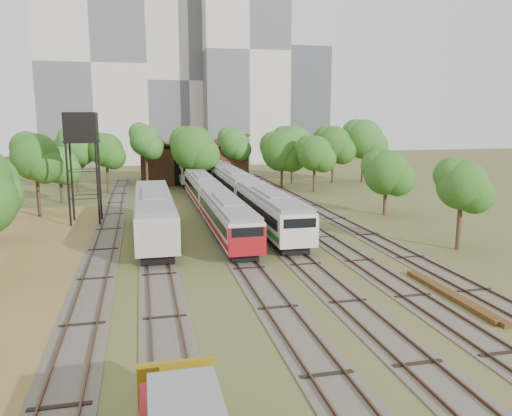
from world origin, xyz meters
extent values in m
plane|color=#475123|center=(0.00, 0.00, 0.00)|extent=(240.00, 240.00, 0.00)
cube|color=#4C473D|center=(-12.00, 25.00, 0.03)|extent=(2.60, 80.00, 0.06)
cube|color=#472D1E|center=(-12.72, 25.00, 0.12)|extent=(0.08, 80.00, 0.14)
cube|color=#472D1E|center=(-11.28, 25.00, 0.12)|extent=(0.08, 80.00, 0.14)
cube|color=#4C473D|center=(-8.00, 25.00, 0.03)|extent=(2.60, 80.00, 0.06)
cube|color=#472D1E|center=(-8.72, 25.00, 0.12)|extent=(0.08, 80.00, 0.14)
cube|color=#472D1E|center=(-7.28, 25.00, 0.12)|extent=(0.08, 80.00, 0.14)
cube|color=#4C473D|center=(-2.00, 25.00, 0.03)|extent=(2.60, 80.00, 0.06)
cube|color=#472D1E|center=(-2.72, 25.00, 0.12)|extent=(0.08, 80.00, 0.14)
cube|color=#472D1E|center=(-1.28, 25.00, 0.12)|extent=(0.08, 80.00, 0.14)
cube|color=#4C473D|center=(2.00, 25.00, 0.03)|extent=(2.60, 80.00, 0.06)
cube|color=#472D1E|center=(1.28, 25.00, 0.12)|extent=(0.08, 80.00, 0.14)
cube|color=#472D1E|center=(2.72, 25.00, 0.12)|extent=(0.08, 80.00, 0.14)
cube|color=#4C473D|center=(6.00, 25.00, 0.03)|extent=(2.60, 80.00, 0.06)
cube|color=#472D1E|center=(5.28, 25.00, 0.12)|extent=(0.08, 80.00, 0.14)
cube|color=#472D1E|center=(6.72, 25.00, 0.12)|extent=(0.08, 80.00, 0.14)
cube|color=#4C473D|center=(10.00, 25.00, 0.03)|extent=(2.60, 80.00, 0.06)
cube|color=#472D1E|center=(9.28, 25.00, 0.12)|extent=(0.08, 80.00, 0.14)
cube|color=#472D1E|center=(10.72, 25.00, 0.12)|extent=(0.08, 80.00, 0.14)
cube|color=black|center=(-2.00, 19.58, 0.36)|extent=(1.99, 15.64, 0.72)
cube|color=beige|center=(-2.00, 19.58, 1.85)|extent=(2.62, 17.00, 2.26)
cube|color=black|center=(-2.00, 19.58, 2.12)|extent=(2.68, 15.64, 0.77)
cube|color=slate|center=(-2.00, 19.58, 3.14)|extent=(2.41, 16.66, 0.32)
cube|color=maroon|center=(-2.00, 19.58, 1.22)|extent=(2.68, 16.66, 0.41)
cube|color=maroon|center=(-2.00, 11.13, 1.74)|extent=(2.66, 0.25, 2.03)
cube|color=black|center=(-2.00, 37.08, 0.36)|extent=(1.99, 15.64, 0.72)
cube|color=beige|center=(-2.00, 37.08, 1.85)|extent=(2.62, 17.00, 2.26)
cube|color=black|center=(-2.00, 37.08, 2.12)|extent=(2.68, 15.64, 0.77)
cube|color=slate|center=(-2.00, 37.08, 3.14)|extent=(2.41, 16.66, 0.32)
cube|color=maroon|center=(-2.00, 37.08, 1.22)|extent=(2.68, 16.66, 0.41)
cube|color=black|center=(2.00, 20.50, 0.40)|extent=(2.18, 15.64, 0.79)
cube|color=beige|center=(2.00, 20.50, 2.03)|extent=(2.87, 17.00, 2.48)
cube|color=black|center=(2.00, 20.50, 2.33)|extent=(2.93, 15.64, 0.84)
cube|color=slate|center=(2.00, 20.50, 3.45)|extent=(2.64, 16.66, 0.36)
cube|color=#1C7132|center=(2.00, 20.50, 1.34)|extent=(2.93, 16.66, 0.45)
cube|color=beige|center=(2.00, 12.05, 1.91)|extent=(2.91, 0.25, 2.23)
cube|color=black|center=(2.00, 38.00, 0.40)|extent=(2.18, 15.64, 0.79)
cube|color=beige|center=(2.00, 38.00, 2.03)|extent=(2.87, 17.00, 2.48)
cube|color=black|center=(2.00, 38.00, 2.33)|extent=(2.93, 15.64, 0.84)
cube|color=slate|center=(2.00, 38.00, 3.45)|extent=(2.64, 16.66, 0.36)
cube|color=#1C7132|center=(2.00, 38.00, 1.34)|extent=(2.93, 16.66, 0.45)
cube|color=black|center=(2.00, 55.50, 0.40)|extent=(2.18, 15.64, 0.79)
cube|color=beige|center=(2.00, 55.50, 2.03)|extent=(2.87, 17.00, 2.48)
cube|color=black|center=(2.00, 55.50, 2.33)|extent=(2.93, 15.64, 0.84)
cube|color=slate|center=(2.00, 55.50, 3.45)|extent=(2.64, 16.66, 0.36)
cube|color=#1C7132|center=(2.00, 55.50, 1.34)|extent=(2.93, 16.66, 0.45)
cube|color=black|center=(-2.00, 56.00, 0.41)|extent=(2.28, 14.72, 0.83)
cube|color=beige|center=(-2.00, 56.00, 2.12)|extent=(3.00, 16.00, 2.59)
cube|color=black|center=(-2.00, 56.00, 2.43)|extent=(3.06, 14.72, 0.88)
cube|color=slate|center=(-2.00, 56.00, 3.60)|extent=(2.76, 15.68, 0.37)
cube|color=#1C7132|center=(-2.00, 56.00, 1.40)|extent=(3.06, 15.68, 0.47)
cube|color=beige|center=(-2.00, 48.05, 1.99)|extent=(3.04, 0.25, 2.33)
cube|color=gold|center=(-8.00, -6.05, 1.49)|extent=(2.52, 0.20, 1.68)
cube|color=slate|center=(-8.00, -10.00, 3.08)|extent=(1.86, 3.60, 0.19)
cube|color=black|center=(-8.00, 20.71, 0.42)|extent=(2.31, 16.56, 0.84)
cube|color=gray|center=(-8.00, 20.71, 2.15)|extent=(3.05, 18.00, 2.63)
cube|color=black|center=(-8.00, 20.71, 2.47)|extent=(3.11, 16.56, 0.89)
cube|color=slate|center=(-8.00, 20.71, 3.66)|extent=(2.80, 17.64, 0.38)
cylinder|color=black|center=(-15.55, 27.29, 3.87)|extent=(0.19, 0.19, 7.75)
cylinder|color=black|center=(-12.94, 27.29, 3.87)|extent=(0.19, 0.19, 7.75)
cylinder|color=black|center=(-15.55, 29.90, 3.87)|extent=(0.19, 0.19, 7.75)
cylinder|color=black|center=(-12.94, 29.90, 3.87)|extent=(0.19, 0.19, 7.75)
cube|color=black|center=(-14.25, 28.60, 7.85)|extent=(3.05, 3.05, 0.20)
cube|color=black|center=(-14.25, 28.60, 9.25)|extent=(2.90, 2.90, 2.61)
cube|color=#523617|center=(8.00, 2.70, 0.14)|extent=(0.56, 8.39, 0.28)
cube|color=#523617|center=(8.20, 2.06, 0.13)|extent=(0.49, 7.86, 0.26)
cube|color=#361B13|center=(-1.00, 58.00, 2.75)|extent=(16.00, 11.00, 5.50)
cube|color=#361B13|center=(-5.00, 58.00, 6.10)|extent=(8.45, 11.55, 2.96)
cube|color=#361B13|center=(3.00, 58.00, 6.10)|extent=(8.45, 11.55, 2.96)
cube|color=black|center=(-1.00, 52.55, 2.20)|extent=(6.40, 0.15, 4.12)
cylinder|color=#382616|center=(-19.26, 32.77, 2.43)|extent=(0.36, 0.36, 4.86)
sphere|color=#255316|center=(-19.26, 32.77, 6.18)|extent=(4.77, 4.77, 4.77)
cylinder|color=#382616|center=(-18.30, 41.22, 1.78)|extent=(0.36, 0.36, 3.56)
sphere|color=#255316|center=(-18.30, 41.22, 4.53)|extent=(4.37, 4.37, 4.37)
cylinder|color=#382616|center=(-18.88, 53.87, 1.97)|extent=(0.36, 0.36, 3.95)
sphere|color=#255316|center=(-18.88, 53.87, 5.02)|extent=(4.49, 4.49, 4.49)
cylinder|color=#382616|center=(-17.44, 49.81, 2.51)|extent=(0.36, 0.36, 5.02)
sphere|color=#255316|center=(-17.44, 49.81, 6.39)|extent=(4.58, 4.58, 4.58)
cylinder|color=#382616|center=(-13.38, 48.27, 2.26)|extent=(0.36, 0.36, 4.51)
sphere|color=#255316|center=(-13.38, 48.27, 5.74)|extent=(4.49, 4.49, 4.49)
cylinder|color=#382616|center=(-8.19, 49.21, 2.72)|extent=(0.36, 0.36, 5.45)
sphere|color=#255316|center=(-8.19, 49.21, 6.93)|extent=(4.30, 4.30, 4.30)
cylinder|color=#382616|center=(-1.90, 47.05, 2.34)|extent=(0.36, 0.36, 4.68)
sphere|color=#255316|center=(-1.90, 47.05, 5.95)|extent=(6.07, 6.07, 6.07)
cylinder|color=#382616|center=(4.74, 52.87, 2.44)|extent=(0.36, 0.36, 4.88)
sphere|color=#255316|center=(4.74, 52.87, 6.21)|extent=(4.48, 4.48, 4.48)
cylinder|color=#382616|center=(10.94, 48.12, 2.08)|extent=(0.36, 0.36, 4.16)
sphere|color=#255316|center=(10.94, 48.12, 5.30)|extent=(5.92, 5.92, 5.92)
cylinder|color=#382616|center=(13.70, 52.03, 2.29)|extent=(0.36, 0.36, 4.58)
sphere|color=#255316|center=(13.70, 52.03, 5.84)|extent=(6.10, 6.10, 6.10)
cylinder|color=#382616|center=(20.10, 51.43, 2.32)|extent=(0.36, 0.36, 4.64)
sphere|color=#255316|center=(20.10, 51.43, 5.91)|extent=(5.74, 5.74, 5.74)
cylinder|color=#382616|center=(24.97, 51.17, 2.63)|extent=(0.36, 0.36, 5.27)
sphere|color=#255316|center=(24.97, 51.17, 6.70)|extent=(6.11, 6.11, 6.11)
cylinder|color=#382616|center=(14.77, 11.75, 1.99)|extent=(0.36, 0.36, 3.97)
sphere|color=#255316|center=(14.77, 11.75, 5.06)|extent=(3.80, 3.80, 3.80)
cylinder|color=#382616|center=(15.72, 25.63, 1.77)|extent=(0.36, 0.36, 3.53)
sphere|color=#255316|center=(15.72, 25.63, 4.49)|extent=(4.68, 4.68, 4.68)
cylinder|color=#382616|center=(14.10, 43.01, 2.07)|extent=(0.36, 0.36, 4.14)
sphere|color=#255316|center=(14.10, 43.01, 5.26)|extent=(4.80, 4.80, 4.80)
cube|color=beige|center=(-18.00, 95.00, 21.00)|extent=(22.00, 16.00, 42.00)
cube|color=beige|center=(2.00, 100.00, 18.00)|extent=(20.00, 18.00, 36.00)
cube|color=beige|center=(14.00, 92.00, 24.00)|extent=(18.00, 16.00, 48.00)
cube|color=#43454B|center=(34.00, 110.00, 14.00)|extent=(12.00, 12.00, 28.00)
camera|label=1|loc=(-8.83, -21.25, 10.12)|focal=35.00mm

